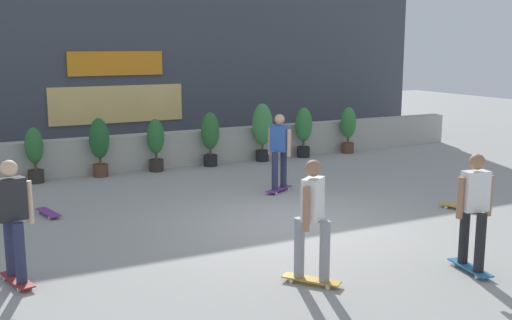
# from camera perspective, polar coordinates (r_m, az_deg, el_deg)

# --- Properties ---
(ground_plane) EXTENTS (48.00, 48.00, 0.00)m
(ground_plane) POSITION_cam_1_polar(r_m,az_deg,el_deg) (11.26, 3.50, -5.77)
(ground_plane) COLOR #9E9B96
(planter_wall) EXTENTS (18.00, 0.40, 0.90)m
(planter_wall) POSITION_cam_1_polar(r_m,az_deg,el_deg) (16.48, -7.15, 1.04)
(planter_wall) COLOR #B2ADA3
(planter_wall) RESTS_ON ground
(building_backdrop) EXTENTS (20.00, 2.08, 6.50)m
(building_backdrop) POSITION_cam_1_polar(r_m,az_deg,el_deg) (20.05, -11.34, 10.65)
(building_backdrop) COLOR #424751
(building_backdrop) RESTS_ON ground
(potted_plant_1) EXTENTS (0.41, 0.41, 1.29)m
(potted_plant_1) POSITION_cam_1_polar(r_m,az_deg,el_deg) (15.15, -19.64, 0.67)
(potted_plant_1) COLOR #2D2823
(potted_plant_1) RESTS_ON ground
(potted_plant_2) EXTENTS (0.48, 0.48, 1.42)m
(potted_plant_2) POSITION_cam_1_polar(r_m,az_deg,el_deg) (15.39, -14.15, 1.51)
(potted_plant_2) COLOR brown
(potted_plant_2) RESTS_ON ground
(potted_plant_3) EXTENTS (0.43, 0.43, 1.32)m
(potted_plant_3) POSITION_cam_1_polar(r_m,az_deg,el_deg) (15.77, -9.17, 1.63)
(potted_plant_3) COLOR #2D2823
(potted_plant_3) RESTS_ON ground
(potted_plant_4) EXTENTS (0.48, 0.48, 1.42)m
(potted_plant_4) POSITION_cam_1_polar(r_m,az_deg,el_deg) (16.27, -4.22, 2.28)
(potted_plant_4) COLOR black
(potted_plant_4) RESTS_ON ground
(potted_plant_5) EXTENTS (0.55, 0.55, 1.58)m
(potted_plant_5) POSITION_cam_1_polar(r_m,az_deg,el_deg) (16.90, 0.58, 3.00)
(potted_plant_5) COLOR black
(potted_plant_5) RESTS_ON ground
(potted_plant_6) EXTENTS (0.47, 0.47, 1.41)m
(potted_plant_6) POSITION_cam_1_polar(r_m,az_deg,el_deg) (17.56, 4.39, 2.87)
(potted_plant_6) COLOR black
(potted_plant_6) RESTS_ON ground
(potted_plant_7) EXTENTS (0.44, 0.44, 1.36)m
(potted_plant_7) POSITION_cam_1_polar(r_m,az_deg,el_deg) (18.41, 8.45, 3.01)
(potted_plant_7) COLOR brown
(potted_plant_7) RESTS_ON ground
(skater_by_wall_left) EXTENTS (0.79, 0.57, 1.70)m
(skater_by_wall_left) POSITION_cam_1_polar(r_m,az_deg,el_deg) (13.36, 2.16, 1.00)
(skater_by_wall_left) COLOR #72338C
(skater_by_wall_left) RESTS_ON ground
(skater_by_wall_right) EXTENTS (0.55, 0.82, 1.70)m
(skater_by_wall_right) POSITION_cam_1_polar(r_m,az_deg,el_deg) (8.79, -21.42, -4.84)
(skater_by_wall_right) COLOR maroon
(skater_by_wall_right) RESTS_ON ground
(skater_mid_plaza) EXTENTS (0.64, 0.76, 1.70)m
(skater_mid_plaza) POSITION_cam_1_polar(r_m,az_deg,el_deg) (8.23, 5.20, -5.16)
(skater_mid_plaza) COLOR #BF8C26
(skater_mid_plaza) RESTS_ON ground
(skater_far_right) EXTENTS (0.55, 0.82, 1.70)m
(skater_far_right) POSITION_cam_1_polar(r_m,az_deg,el_deg) (9.14, 19.36, -4.13)
(skater_far_right) COLOR #266699
(skater_far_right) RESTS_ON ground
(skateboard_near_camera) EXTENTS (0.36, 0.82, 0.08)m
(skateboard_near_camera) POSITION_cam_1_polar(r_m,az_deg,el_deg) (12.31, -18.52, -4.57)
(skateboard_near_camera) COLOR #72338C
(skateboard_near_camera) RESTS_ON ground
(skateboard_aside) EXTENTS (0.46, 0.82, 0.08)m
(skateboard_aside) POSITION_cam_1_polar(r_m,az_deg,el_deg) (12.70, 18.26, -4.10)
(skateboard_aside) COLOR #BF8C26
(skateboard_aside) RESTS_ON ground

